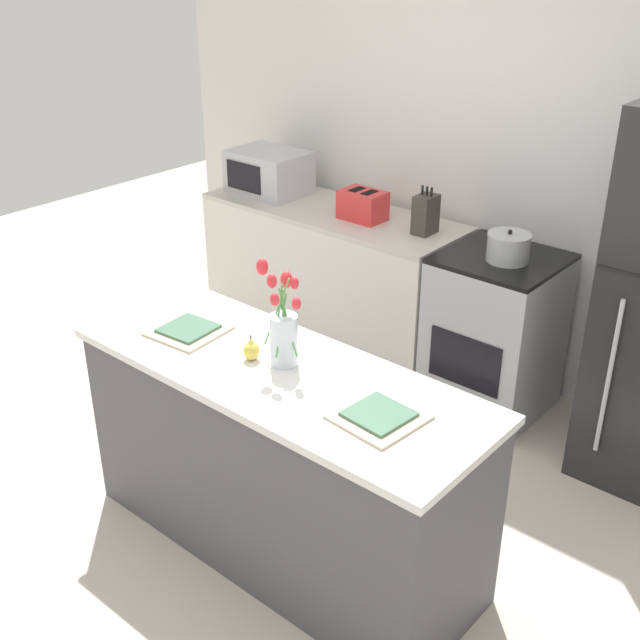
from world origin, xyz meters
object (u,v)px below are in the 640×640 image
at_px(flower_vase, 283,330).
at_px(pear_figurine, 251,350).
at_px(microwave, 269,172).
at_px(stove_range, 494,334).
at_px(toaster, 363,205).
at_px(cooking_pot, 508,247).
at_px(plate_setting_left, 188,330).
at_px(plate_setting_right, 379,416).
at_px(knife_block, 426,214).

bearing_deg(flower_vase, pear_figurine, -152.71).
bearing_deg(microwave, stove_range, 0.02).
xyz_separation_m(flower_vase, pear_figurine, (-0.12, -0.06, -0.11)).
relative_size(toaster, cooking_pot, 1.24).
xyz_separation_m(plate_setting_left, plate_setting_right, (1.02, 0.00, 0.00)).
bearing_deg(plate_setting_left, microwave, 123.62).
height_order(plate_setting_right, microwave, microwave).
relative_size(plate_setting_left, microwave, 0.64).
bearing_deg(flower_vase, toaster, 117.54).
bearing_deg(cooking_pot, plate_setting_right, -77.01).
bearing_deg(flower_vase, stove_range, 85.80).
bearing_deg(cooking_pot, plate_setting_left, -112.35).
height_order(flower_vase, plate_setting_left, flower_vase).
xyz_separation_m(toaster, knife_block, (0.41, 0.04, 0.03)).
relative_size(pear_figurine, plate_setting_right, 0.36).
distance_m(plate_setting_right, microwave, 2.66).
distance_m(toaster, knife_block, 0.41).
bearing_deg(cooking_pot, flower_vase, -95.92).
distance_m(plate_setting_left, toaster, 1.64).
bearing_deg(stove_range, flower_vase, -94.20).
xyz_separation_m(plate_setting_left, microwave, (-1.08, 1.62, 0.13)).
distance_m(pear_figurine, knife_block, 1.67).
xyz_separation_m(plate_setting_left, toaster, (-0.31, 1.61, 0.09)).
distance_m(stove_range, plate_setting_right, 1.73).
bearing_deg(toaster, pear_figurine, -66.86).
distance_m(pear_figurine, microwave, 2.18).
height_order(stove_range, knife_block, knife_block).
xyz_separation_m(flower_vase, plate_setting_right, (0.52, -0.07, -0.14)).
bearing_deg(plate_setting_left, plate_setting_right, 0.00).
relative_size(flower_vase, microwave, 0.90).
relative_size(cooking_pot, knife_block, 0.83).
relative_size(pear_figurine, cooking_pot, 0.50).
distance_m(toaster, cooking_pot, 0.96).
bearing_deg(toaster, knife_block, 5.29).
height_order(plate_setting_left, microwave, microwave).
xyz_separation_m(stove_range, pear_figurine, (-0.23, -1.62, 0.49)).
bearing_deg(toaster, plate_setting_right, -50.48).
relative_size(plate_setting_left, cooking_pot, 1.37).
xyz_separation_m(flower_vase, knife_block, (-0.39, 1.58, -0.03)).
relative_size(stove_range, plate_setting_left, 2.95).
height_order(pear_figurine, knife_block, knife_block).
relative_size(flower_vase, cooking_pot, 1.93).
bearing_deg(toaster, flower_vase, -62.46).
relative_size(stove_range, cooking_pot, 4.03).
bearing_deg(stove_range, microwave, -179.98).
bearing_deg(flower_vase, knife_block, 103.95).
relative_size(microwave, knife_block, 1.78).
bearing_deg(toaster, plate_setting_left, -79.16).
bearing_deg(plate_setting_right, pear_figurine, 179.40).
distance_m(plate_setting_left, cooking_pot, 1.72).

